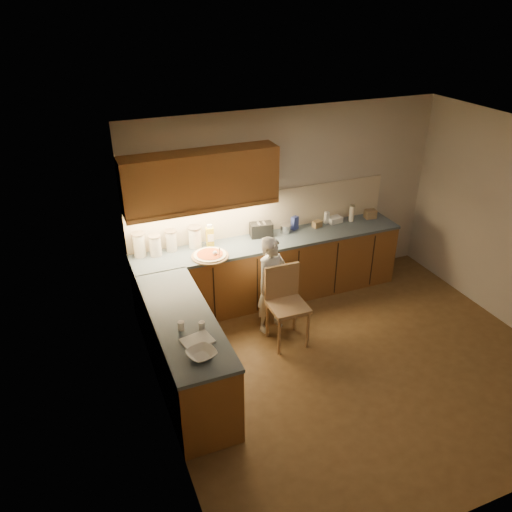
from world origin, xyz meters
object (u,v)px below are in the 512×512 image
(child, at_px, (272,285))
(pizza_on_board, at_px, (210,255))
(wooden_chair, at_px, (285,299))
(oil_jug, at_px, (210,236))
(toaster, at_px, (261,230))

(child, bearing_deg, pizza_on_board, 120.29)
(child, height_order, wooden_chair, child)
(child, height_order, oil_jug, child)
(pizza_on_board, distance_m, wooden_chair, 1.10)
(wooden_chair, xyz_separation_m, oil_jug, (-0.60, 1.07, 0.48))
(oil_jug, distance_m, toaster, 0.74)
(pizza_on_board, xyz_separation_m, oil_jug, (0.09, 0.30, 0.12))
(oil_jug, bearing_deg, pizza_on_board, -107.54)
(oil_jug, bearing_deg, wooden_chair, -60.70)
(pizza_on_board, bearing_deg, child, -39.12)
(pizza_on_board, xyz_separation_m, child, (0.63, -0.51, -0.29))
(toaster, bearing_deg, pizza_on_board, -149.89)
(pizza_on_board, height_order, oil_jug, oil_jug)
(wooden_chair, height_order, toaster, toaster)
(pizza_on_board, xyz_separation_m, wooden_chair, (0.70, -0.77, -0.37))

